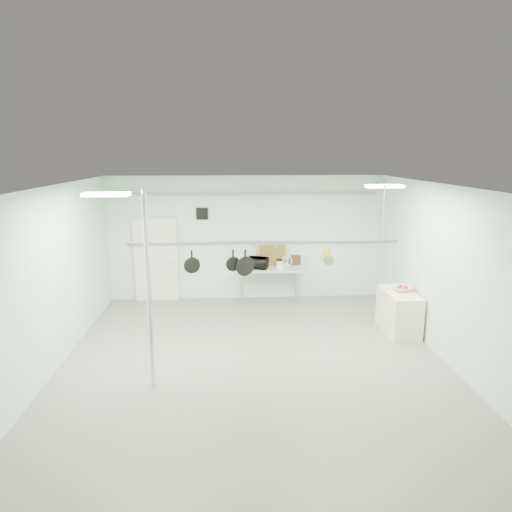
{
  "coord_description": "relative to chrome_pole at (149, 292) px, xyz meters",
  "views": [
    {
      "loc": [
        -0.43,
        -7.57,
        3.75
      ],
      "look_at": [
        0.09,
        1.0,
        1.8
      ],
      "focal_mm": 32.0,
      "sensor_mm": 36.0,
      "label": 1
    }
  ],
  "objects": [
    {
      "name": "wall_vent",
      "position": [
        0.6,
        4.57,
        0.65
      ],
      "size": [
        0.3,
        0.04,
        0.3
      ],
      "primitive_type": "cube",
      "color": "black",
      "rests_on": "back_wall"
    },
    {
      "name": "skillet_mid",
      "position": [
        1.34,
        0.9,
        0.3
      ],
      "size": [
        0.27,
        0.12,
        0.37
      ],
      "primitive_type": null,
      "rotation": [
        0.0,
        0.0,
        0.24
      ],
      "color": "black",
      "rests_on": "pot_rack"
    },
    {
      "name": "chrome_pole",
      "position": [
        0.0,
        0.0,
        0.0
      ],
      "size": [
        0.08,
        0.08,
        3.2
      ],
      "primitive_type": "cylinder",
      "color": "silver",
      "rests_on": "floor"
    },
    {
      "name": "fruit_cluster",
      "position": [
        4.92,
        2.07,
        -0.61
      ],
      "size": [
        0.24,
        0.24,
        0.09
      ],
      "primitive_type": null,
      "color": "maroon",
      "rests_on": "fruit_bowl"
    },
    {
      "name": "pot_rack",
      "position": [
        1.9,
        0.9,
        0.63
      ],
      "size": [
        4.8,
        0.06,
        1.0
      ],
      "color": "#B7B7BC",
      "rests_on": "ceiling"
    },
    {
      "name": "floor",
      "position": [
        1.7,
        0.6,
        -1.6
      ],
      "size": [
        8.0,
        8.0,
        0.0
      ],
      "primitive_type": "plane",
      "color": "gray",
      "rests_on": "ground"
    },
    {
      "name": "light_panel_right",
      "position": [
        4.1,
        1.2,
        1.56
      ],
      "size": [
        0.65,
        0.3,
        0.05
      ],
      "primitive_type": "cube",
      "color": "white",
      "rests_on": "ceiling"
    },
    {
      "name": "whisk",
      "position": [
        2.31,
        0.9,
        0.31
      ],
      "size": [
        0.19,
        0.19,
        0.36
      ],
      "primitive_type": null,
      "rotation": [
        0.0,
        0.0,
        0.0
      ],
      "color": "#ACABB0",
      "rests_on": "pot_rack"
    },
    {
      "name": "right_wall",
      "position": [
        5.19,
        0.6,
        0.0
      ],
      "size": [
        0.02,
        8.0,
        3.2
      ],
      "primitive_type": "cube",
      "color": "silver",
      "rests_on": "floor"
    },
    {
      "name": "coffee_canister",
      "position": [
        2.53,
        4.1,
        -0.59
      ],
      "size": [
        0.18,
        0.18,
        0.2
      ],
      "primitive_type": "cylinder",
      "rotation": [
        0.0,
        0.0,
        0.15
      ],
      "color": "white",
      "rests_on": "prep_table"
    },
    {
      "name": "conduit_pipe",
      "position": [
        1.7,
        4.5,
        1.15
      ],
      "size": [
        6.6,
        0.07,
        0.07
      ],
      "primitive_type": "cylinder",
      "rotation": [
        0.0,
        1.57,
        0.0
      ],
      "color": "gray",
      "rests_on": "back_wall"
    },
    {
      "name": "grater",
      "position": [
        2.99,
        0.9,
        0.37
      ],
      "size": [
        0.09,
        0.02,
        0.23
      ],
      "primitive_type": null,
      "rotation": [
        0.0,
        0.0,
        0.0
      ],
      "color": "yellow",
      "rests_on": "pot_rack"
    },
    {
      "name": "fruit_bowl",
      "position": [
        4.92,
        2.07,
        -0.65
      ],
      "size": [
        0.43,
        0.43,
        0.1
      ],
      "primitive_type": "imported",
      "rotation": [
        0.0,
        0.0,
        0.04
      ],
      "color": "silver",
      "rests_on": "side_cabinet"
    },
    {
      "name": "back_wall",
      "position": [
        1.7,
        4.59,
        0.0
      ],
      "size": [
        7.0,
        0.02,
        3.2
      ],
      "primitive_type": "cube",
      "color": "silver",
      "rests_on": "floor"
    },
    {
      "name": "painting_large",
      "position": [
        2.4,
        4.5,
        -0.41
      ],
      "size": [
        0.79,
        0.18,
        0.58
      ],
      "primitive_type": "cube",
      "rotation": [
        -0.14,
        0.0,
        0.06
      ],
      "color": "orange",
      "rests_on": "prep_table"
    },
    {
      "name": "prep_table",
      "position": [
        2.3,
        4.2,
        -0.77
      ],
      "size": [
        1.6,
        0.7,
        0.91
      ],
      "color": "#9FBBAC",
      "rests_on": "floor"
    },
    {
      "name": "skillet_left",
      "position": [
        0.61,
        0.9,
        0.29
      ],
      "size": [
        0.3,
        0.14,
        0.4
      ],
      "primitive_type": null,
      "rotation": [
        0.0,
        0.0,
        0.27
      ],
      "color": "black",
      "rests_on": "pot_rack"
    },
    {
      "name": "microwave",
      "position": [
        1.99,
        4.17,
        -0.56
      ],
      "size": [
        0.59,
        0.49,
        0.28
      ],
      "primitive_type": "imported",
      "rotation": [
        0.0,
        0.0,
        2.78
      ],
      "color": "black",
      "rests_on": "prep_table"
    },
    {
      "name": "painting_small",
      "position": [
        2.98,
        4.5,
        -0.57
      ],
      "size": [
        0.31,
        0.11,
        0.25
      ],
      "primitive_type": "cube",
      "rotation": [
        -0.17,
        0.0,
        -0.08
      ],
      "color": "#382213",
      "rests_on": "prep_table"
    },
    {
      "name": "door",
      "position": [
        -0.6,
        4.54,
        -0.55
      ],
      "size": [
        1.1,
        0.1,
        2.2
      ],
      "primitive_type": "cube",
      "color": "silver",
      "rests_on": "floor"
    },
    {
      "name": "light_panel_left",
      "position": [
        -0.5,
        -0.2,
        1.56
      ],
      "size": [
        0.65,
        0.3,
        0.05
      ],
      "primitive_type": "cube",
      "color": "white",
      "rests_on": "ceiling"
    },
    {
      "name": "saucepan",
      "position": [
        3.05,
        0.9,
        0.32
      ],
      "size": [
        0.2,
        0.13,
        0.32
      ],
      "primitive_type": null,
      "rotation": [
        0.0,
        0.0,
        -0.17
      ],
      "color": "silver",
      "rests_on": "pot_rack"
    },
    {
      "name": "ceiling",
      "position": [
        1.7,
        0.6,
        1.59
      ],
      "size": [
        7.0,
        8.0,
        0.02
      ],
      "primitive_type": "cube",
      "color": "silver",
      "rests_on": "back_wall"
    },
    {
      "name": "skillet_right",
      "position": [
        1.55,
        0.9,
        0.24
      ],
      "size": [
        0.35,
        0.2,
        0.49
      ],
      "primitive_type": null,
      "rotation": [
        0.0,
        0.0,
        0.42
      ],
      "color": "black",
      "rests_on": "pot_rack"
    },
    {
      "name": "side_cabinet",
      "position": [
        4.85,
        2.0,
        -1.15
      ],
      "size": [
        0.6,
        1.2,
        0.9
      ],
      "primitive_type": "cube",
      "color": "silver",
      "rests_on": "floor"
    }
  ]
}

